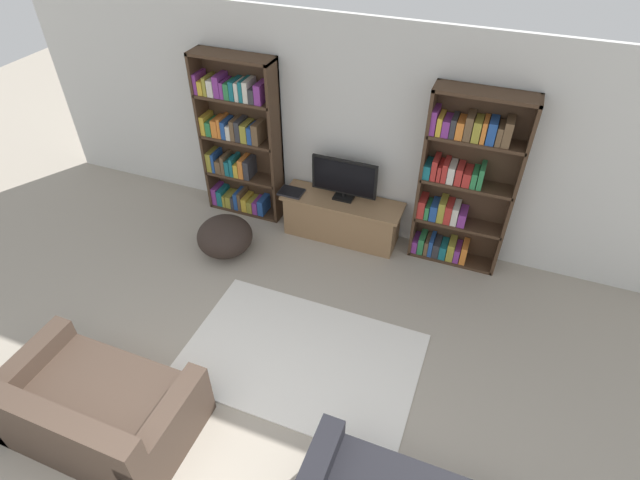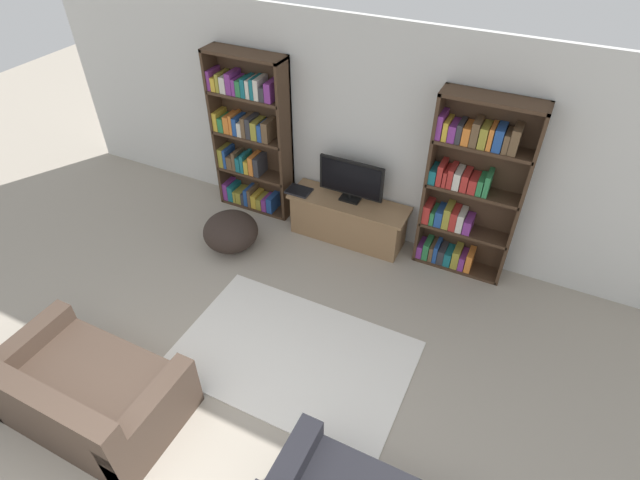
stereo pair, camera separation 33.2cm
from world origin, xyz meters
The scene contains 9 objects.
wall_back centered at (0.00, 4.23, 1.30)m, with size 8.80×0.06×2.60m.
bookshelf_left centered at (-1.54, 4.05, 1.02)m, with size 1.01×0.30×2.09m.
bookshelf_right centered at (1.20, 4.06, 1.02)m, with size 1.01×0.30×2.09m.
tv_stand centered at (-0.13, 3.94, 0.28)m, with size 1.48×0.46×0.55m.
television centered at (-0.13, 3.98, 0.83)m, with size 0.80×0.16×0.53m.
laptop centered at (-0.77, 3.87, 0.56)m, with size 0.30×0.22×0.03m.
area_rug centered at (0.14, 2.00, 0.01)m, with size 2.26×1.46×0.02m.
couch_left_sectional centered at (-1.16, 0.69, 0.27)m, with size 1.60×0.97×0.80m.
beanbag_ottoman centered at (-1.34, 3.16, 0.23)m, with size 0.66×0.66×0.45m, color #2D231E.
Camera 1 is at (1.42, -0.75, 4.00)m, focal length 28.00 mm.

